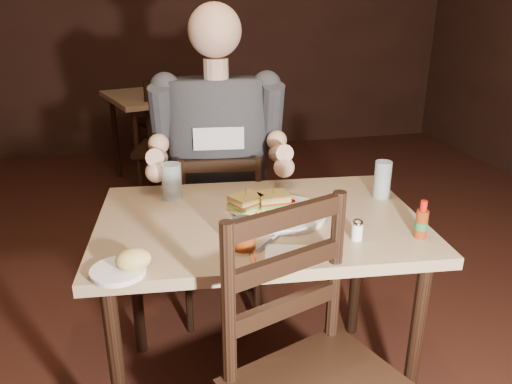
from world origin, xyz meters
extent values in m
plane|color=black|center=(0.00, 0.00, 0.00)|extent=(7.00, 7.00, 0.00)
plane|color=#321B14|center=(0.00, 3.50, 1.40)|extent=(6.00, 0.00, 6.00)
cube|color=tan|center=(0.13, -0.11, 0.75)|extent=(1.22, 0.87, 0.04)
cylinder|color=black|center=(-0.40, -0.37, 0.36)|extent=(0.05, 0.05, 0.73)
cylinder|color=black|center=(-0.34, 0.24, 0.36)|extent=(0.05, 0.05, 0.73)
cylinder|color=black|center=(0.59, -0.46, 0.36)|extent=(0.05, 0.05, 0.73)
cylinder|color=black|center=(0.65, 0.15, 0.36)|extent=(0.05, 0.05, 0.73)
cube|color=tan|center=(-0.09, 2.49, 0.75)|extent=(0.99, 0.99, 0.04)
cylinder|color=black|center=(-0.30, 2.10, 0.36)|extent=(0.04, 0.04, 0.73)
cylinder|color=black|center=(-0.48, 2.71, 0.36)|extent=(0.04, 0.04, 0.73)
cylinder|color=black|center=(0.31, 2.28, 0.36)|extent=(0.04, 0.04, 0.73)
cylinder|color=black|center=(0.13, 2.89, 0.36)|extent=(0.04, 0.04, 0.73)
cylinder|color=white|center=(0.21, -0.12, 0.78)|extent=(0.34, 0.34, 0.02)
ellipsoid|color=maroon|center=(0.26, -0.04, 0.79)|extent=(0.05, 0.05, 0.01)
cylinder|color=silver|center=(-0.16, 0.14, 0.84)|extent=(0.08, 0.08, 0.14)
cylinder|color=silver|center=(0.64, -0.03, 0.84)|extent=(0.07, 0.07, 0.15)
cube|color=white|center=(0.15, -0.40, 0.77)|extent=(0.17, 0.16, 0.00)
cube|color=silver|center=(0.03, -0.43, 0.78)|extent=(0.03, 0.19, 0.00)
cube|color=silver|center=(0.11, -0.31, 0.78)|extent=(0.11, 0.12, 0.00)
cylinder|color=white|center=(-0.36, -0.40, 0.78)|extent=(0.17, 0.17, 0.01)
ellipsoid|color=#DABB64|center=(-0.31, -0.40, 0.81)|extent=(0.11, 0.09, 0.06)
camera|label=1|loc=(-0.26, -1.70, 1.51)|focal=35.00mm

